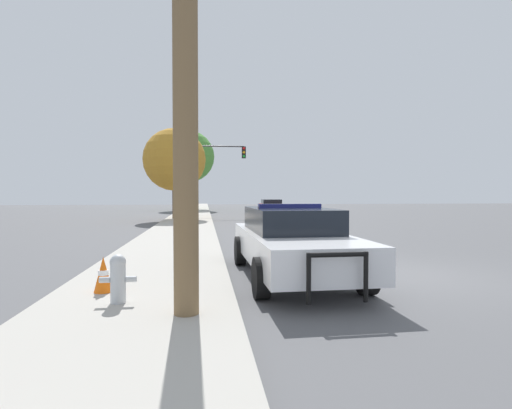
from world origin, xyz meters
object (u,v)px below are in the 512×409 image
fire_hydrant (118,277)px  traffic_light (215,165)px  traffic_cone (103,274)px  police_car (292,240)px  utility_pole (185,49)px  tree_sidewalk_far (188,157)px  tree_sidewalk_mid (174,160)px  car_background_oncoming (271,206)px

fire_hydrant → traffic_light: bearing=85.1°
traffic_cone → police_car: bearing=21.9°
fire_hydrant → traffic_cone: fire_hydrant is taller
utility_pole → traffic_cone: size_ratio=11.88×
fire_hydrant → police_car: bearing=34.1°
police_car → fire_hydrant: (-3.12, -2.11, -0.26)m
tree_sidewalk_far → traffic_cone: tree_sidewalk_far is taller
utility_pole → traffic_cone: (-1.42, 1.39, -3.27)m
tree_sidewalk_far → tree_sidewalk_mid: bearing=-91.1°
traffic_light → tree_sidewalk_mid: bearing=-123.2°
traffic_light → traffic_cone: (-2.50, -23.78, -3.51)m
car_background_oncoming → traffic_cone: car_background_oncoming is taller
fire_hydrant → utility_pole: bearing=-33.4°
car_background_oncoming → tree_sidewalk_mid: bearing=47.8°
fire_hydrant → utility_pole: (1.04, -0.68, 3.18)m
traffic_light → tree_sidewalk_far: bearing=102.1°
car_background_oncoming → tree_sidewalk_mid: size_ratio=0.79×
fire_hydrant → tree_sidewalk_mid: size_ratio=0.12×
utility_pole → tree_sidewalk_mid: bearing=94.5°
traffic_cone → traffic_light: bearing=84.0°
police_car → fire_hydrant: bearing=33.1°
fire_hydrant → tree_sidewalk_mid: tree_sidewalk_mid is taller
tree_sidewalk_mid → traffic_cone: tree_sidewalk_mid is taller
police_car → traffic_cone: 3.79m
police_car → traffic_light: 22.61m
utility_pole → fire_hydrant: bearing=146.6°
utility_pole → tree_sidewalk_far: 36.61m
police_car → fire_hydrant: size_ratio=7.38×
traffic_light → car_background_oncoming: bearing=34.9°
traffic_light → tree_sidewalk_mid: 5.02m
traffic_light → traffic_cone: traffic_light is taller
tree_sidewalk_far → traffic_light: bearing=-77.9°
car_background_oncoming → fire_hydrant: bearing=78.8°
police_car → tree_sidewalk_far: (-3.44, 33.74, 4.79)m
fire_hydrant → tree_sidewalk_mid: 20.58m
tree_sidewalk_far → car_background_oncoming: bearing=-47.0°
police_car → tree_sidewalk_mid: size_ratio=0.92×
tree_sidewalk_mid → utility_pole: bearing=-85.5°
police_car → tree_sidewalk_far: 34.26m
traffic_cone → tree_sidewalk_far: bearing=89.9°
traffic_light → car_background_oncoming: size_ratio=1.17×
car_background_oncoming → traffic_cone: (-7.44, -27.23, -0.26)m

